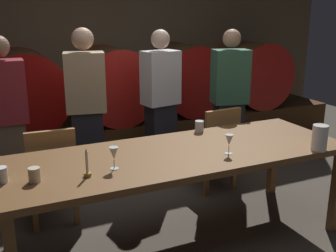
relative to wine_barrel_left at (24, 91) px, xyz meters
name	(u,v)px	position (x,y,z in m)	size (l,w,h in m)	color
ground_plane	(192,229)	(1.07, -2.18, -0.90)	(9.30, 9.30, 0.00)	#4C443A
back_wall	(99,37)	(1.07, 0.55, 0.56)	(7.15, 0.24, 2.91)	brown
barrel_shelf	(114,135)	(1.07, 0.00, -0.68)	(6.44, 0.90, 0.43)	#4C2D16
wine_barrel_left	(24,91)	(0.00, 0.00, 0.00)	(0.94, 0.90, 0.94)	brown
wine_barrel_center	(112,84)	(1.06, 0.00, 0.00)	(0.94, 0.90, 0.94)	brown
wine_barrel_right	(184,79)	(2.09, 0.00, 0.00)	(0.94, 0.90, 0.94)	#513319
wine_barrel_far_right	(249,74)	(3.16, 0.00, 0.00)	(0.94, 0.90, 0.94)	brown
dining_table	(178,160)	(0.88, -2.29, -0.20)	(2.69, 0.94, 0.76)	brown
chair_left	(52,171)	(0.02, -1.58, -0.41)	(0.42, 0.42, 0.88)	olive
chair_right	(216,145)	(1.66, -1.56, -0.41)	(0.42, 0.42, 0.88)	olive
guest_far_left	(7,124)	(-0.27, -1.12, -0.08)	(0.39, 0.25, 1.61)	brown
guest_center_left	(87,112)	(0.47, -1.07, -0.05)	(0.42, 0.32, 1.65)	black
guest_center_right	(161,104)	(1.31, -0.98, -0.07)	(0.42, 0.31, 1.62)	black
guest_far_right	(229,103)	(2.02, -1.23, -0.08)	(0.42, 0.32, 1.62)	black
candle_center	(87,169)	(0.13, -2.46, -0.08)	(0.05, 0.05, 0.20)	olive
pitcher	(320,138)	(1.89, -2.70, -0.03)	(0.12, 0.12, 0.20)	white
wine_glass_left	(114,154)	(0.33, -2.41, -0.03)	(0.06, 0.06, 0.16)	silver
wine_glass_center	(229,141)	(1.21, -2.48, -0.03)	(0.06, 0.06, 0.15)	white
wine_glass_right	(322,130)	(1.99, -2.62, -0.01)	(0.08, 0.08, 0.17)	silver
cup_left	(2,175)	(-0.38, -2.33, -0.08)	(0.08, 0.08, 0.10)	white
cup_center	(34,175)	(-0.19, -2.41, -0.09)	(0.08, 0.08, 0.09)	beige
cup_right	(199,126)	(1.29, -1.88, -0.08)	(0.08, 0.08, 0.10)	silver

